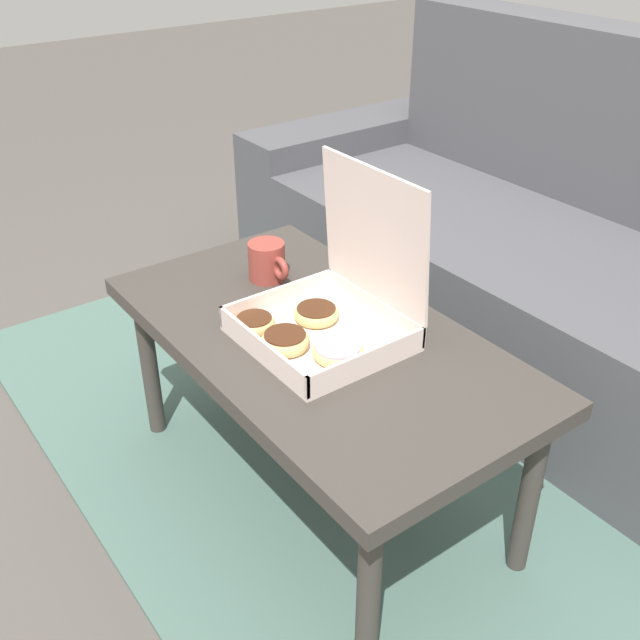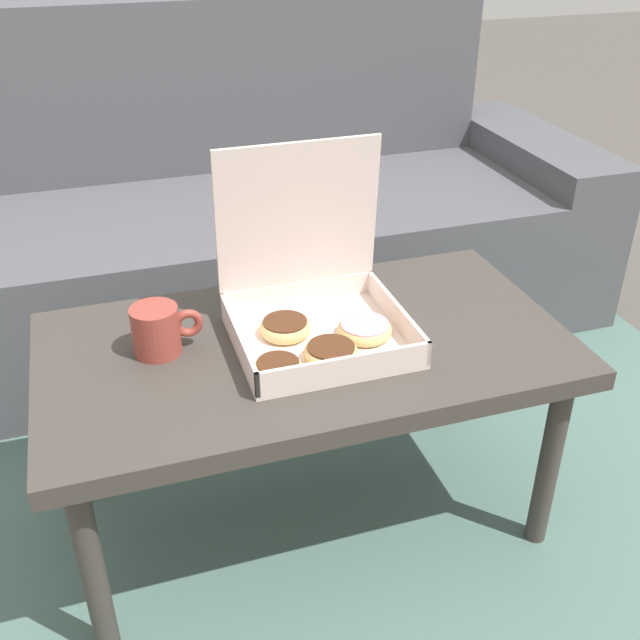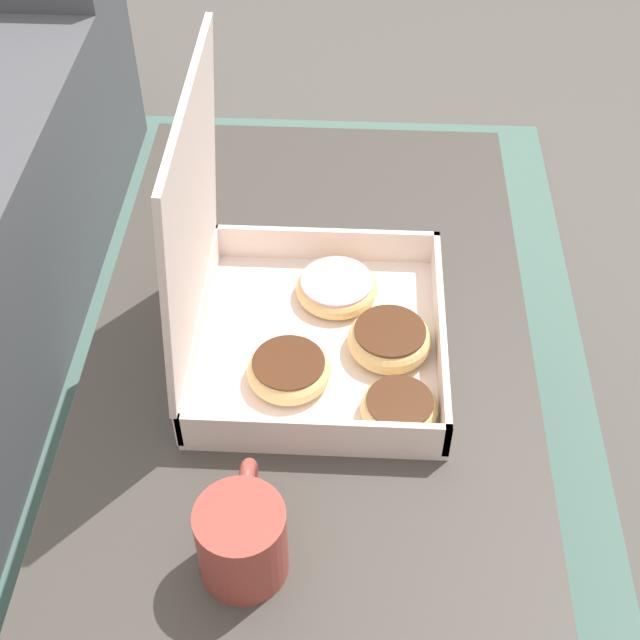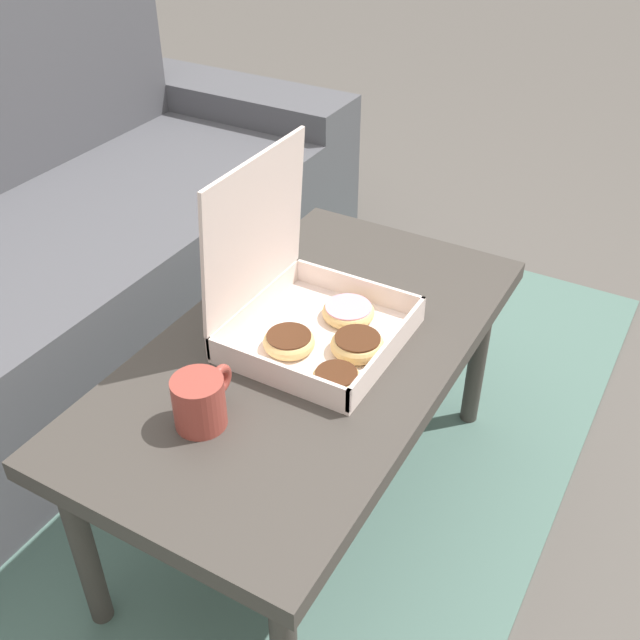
# 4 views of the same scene
# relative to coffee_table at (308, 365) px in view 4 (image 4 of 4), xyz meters

# --- Properties ---
(ground_plane) EXTENTS (12.00, 12.00, 0.00)m
(ground_plane) POSITION_rel_coffee_table_xyz_m (0.00, 0.14, -0.42)
(ground_plane) COLOR #514C47
(area_rug) EXTENTS (2.49, 1.89, 0.01)m
(area_rug) POSITION_rel_coffee_table_xyz_m (0.00, 0.44, -0.42)
(area_rug) COLOR #4C6B60
(area_rug) RESTS_ON ground_plane
(coffee_table) EXTENTS (1.03, 0.56, 0.47)m
(coffee_table) POSITION_rel_coffee_table_xyz_m (0.00, 0.00, 0.00)
(coffee_table) COLOR #3D3833
(coffee_table) RESTS_ON ground_plane
(pastry_box) EXTENTS (0.33, 0.31, 0.36)m
(pastry_box) POSITION_rel_coffee_table_xyz_m (0.02, 0.00, 0.11)
(pastry_box) COLOR silver
(pastry_box) RESTS_ON coffee_table
(coffee_mug) EXTENTS (0.14, 0.09, 0.10)m
(coffee_mug) POSITION_rel_coffee_table_xyz_m (-0.28, 0.05, 0.10)
(coffee_mug) COLOR #993D33
(coffee_mug) RESTS_ON coffee_table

